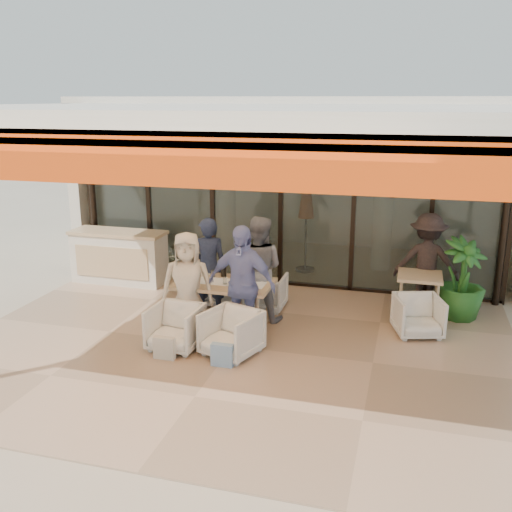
{
  "coord_description": "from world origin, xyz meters",
  "views": [
    {
      "loc": [
        2.36,
        -7.24,
        3.49
      ],
      "look_at": [
        0.1,
        0.9,
        1.15
      ],
      "focal_mm": 40.0,
      "sensor_mm": 36.0,
      "label": 1
    }
  ],
  "objects_px": {
    "host_counter": "(119,257)",
    "chair_near_left": "(175,325)",
    "diner_cream": "(188,285)",
    "potted_palm": "(462,280)",
    "diner_grey": "(258,269)",
    "side_chair": "(418,314)",
    "side_table": "(420,281)",
    "standing_woman": "(427,262)",
    "dining_table": "(224,286)",
    "chair_far_right": "(266,290)",
    "chair_near_right": "(231,331)",
    "diner_navy": "(208,267)",
    "chair_far_left": "(219,288)",
    "diner_periwinkle": "(241,285)"
  },
  "relations": [
    {
      "from": "dining_table",
      "to": "host_counter",
      "type": "bearing_deg",
      "value": 149.48
    },
    {
      "from": "chair_far_right",
      "to": "side_chair",
      "type": "distance_m",
      "value": 2.56
    },
    {
      "from": "chair_far_left",
      "to": "side_table",
      "type": "bearing_deg",
      "value": 170.67
    },
    {
      "from": "host_counter",
      "to": "standing_woman",
      "type": "relative_size",
      "value": 1.11
    },
    {
      "from": "diner_grey",
      "to": "diner_cream",
      "type": "bearing_deg",
      "value": 44.28
    },
    {
      "from": "chair_near_right",
      "to": "diner_cream",
      "type": "bearing_deg",
      "value": 168.26
    },
    {
      "from": "diner_grey",
      "to": "potted_palm",
      "type": "height_order",
      "value": "diner_grey"
    },
    {
      "from": "side_chair",
      "to": "standing_woman",
      "type": "distance_m",
      "value": 1.33
    },
    {
      "from": "diner_navy",
      "to": "host_counter",
      "type": "bearing_deg",
      "value": -47.69
    },
    {
      "from": "chair_far_right",
      "to": "chair_near_left",
      "type": "bearing_deg",
      "value": 65.81
    },
    {
      "from": "chair_far_left",
      "to": "chair_far_right",
      "type": "xyz_separation_m",
      "value": [
        0.84,
        0.0,
        0.04
      ]
    },
    {
      "from": "potted_palm",
      "to": "chair_far_right",
      "type": "bearing_deg",
      "value": -172.63
    },
    {
      "from": "side_table",
      "to": "standing_woman",
      "type": "height_order",
      "value": "standing_woman"
    },
    {
      "from": "host_counter",
      "to": "chair_near_left",
      "type": "xyz_separation_m",
      "value": [
        2.26,
        -2.53,
        -0.18
      ]
    },
    {
      "from": "chair_far_left",
      "to": "side_table",
      "type": "height_order",
      "value": "side_table"
    },
    {
      "from": "host_counter",
      "to": "side_table",
      "type": "bearing_deg",
      "value": -3.71
    },
    {
      "from": "diner_navy",
      "to": "diner_grey",
      "type": "xyz_separation_m",
      "value": [
        0.84,
        0.0,
        0.03
      ]
    },
    {
      "from": "chair_far_right",
      "to": "diner_navy",
      "type": "distance_m",
      "value": 1.09
    },
    {
      "from": "diner_cream",
      "to": "side_chair",
      "type": "height_order",
      "value": "diner_cream"
    },
    {
      "from": "host_counter",
      "to": "dining_table",
      "type": "relative_size",
      "value": 1.23
    },
    {
      "from": "host_counter",
      "to": "chair_near_right",
      "type": "height_order",
      "value": "host_counter"
    },
    {
      "from": "dining_table",
      "to": "diner_periwinkle",
      "type": "relative_size",
      "value": 0.85
    },
    {
      "from": "dining_table",
      "to": "standing_woman",
      "type": "relative_size",
      "value": 0.9
    },
    {
      "from": "diner_cream",
      "to": "standing_woman",
      "type": "distance_m",
      "value": 4.07
    },
    {
      "from": "standing_woman",
      "to": "diner_navy",
      "type": "bearing_deg",
      "value": 21.03
    },
    {
      "from": "chair_far_left",
      "to": "chair_far_right",
      "type": "bearing_deg",
      "value": 166.09
    },
    {
      "from": "dining_table",
      "to": "diner_cream",
      "type": "xyz_separation_m",
      "value": [
        -0.41,
        -0.46,
        0.12
      ]
    },
    {
      "from": "chair_far_right",
      "to": "diner_periwinkle",
      "type": "distance_m",
      "value": 1.5
    },
    {
      "from": "diner_navy",
      "to": "side_chair",
      "type": "height_order",
      "value": "diner_navy"
    },
    {
      "from": "chair_near_left",
      "to": "potted_palm",
      "type": "bearing_deg",
      "value": 32.75
    },
    {
      "from": "chair_near_right",
      "to": "diner_navy",
      "type": "bearing_deg",
      "value": 139.99
    },
    {
      "from": "diner_cream",
      "to": "side_table",
      "type": "bearing_deg",
      "value": 11.75
    },
    {
      "from": "diner_navy",
      "to": "diner_grey",
      "type": "height_order",
      "value": "diner_grey"
    },
    {
      "from": "chair_near_right",
      "to": "diner_grey",
      "type": "distance_m",
      "value": 1.49
    },
    {
      "from": "dining_table",
      "to": "diner_navy",
      "type": "relative_size",
      "value": 0.91
    },
    {
      "from": "dining_table",
      "to": "diner_grey",
      "type": "xyz_separation_m",
      "value": [
        0.43,
        0.44,
        0.17
      ]
    },
    {
      "from": "side_table",
      "to": "diner_navy",
      "type": "bearing_deg",
      "value": -167.08
    },
    {
      "from": "chair_near_right",
      "to": "potted_palm",
      "type": "relative_size",
      "value": 0.54
    },
    {
      "from": "chair_near_right",
      "to": "host_counter",
      "type": "bearing_deg",
      "value": 159.78
    },
    {
      "from": "chair_far_right",
      "to": "potted_palm",
      "type": "xyz_separation_m",
      "value": [
        3.16,
        0.41,
        0.34
      ]
    },
    {
      "from": "dining_table",
      "to": "diner_grey",
      "type": "height_order",
      "value": "diner_grey"
    },
    {
      "from": "diner_grey",
      "to": "side_chair",
      "type": "bearing_deg",
      "value": 177.73
    },
    {
      "from": "chair_far_left",
      "to": "standing_woman",
      "type": "bearing_deg",
      "value": 178.35
    },
    {
      "from": "diner_periwinkle",
      "to": "standing_woman",
      "type": "distance_m",
      "value": 3.38
    },
    {
      "from": "side_chair",
      "to": "potted_palm",
      "type": "relative_size",
      "value": 0.51
    },
    {
      "from": "diner_periwinkle",
      "to": "chair_far_right",
      "type": "bearing_deg",
      "value": 96.86
    },
    {
      "from": "side_chair",
      "to": "chair_far_left",
      "type": "bearing_deg",
      "value": 154.99
    },
    {
      "from": "dining_table",
      "to": "potted_palm",
      "type": "bearing_deg",
      "value": 20.64
    },
    {
      "from": "diner_grey",
      "to": "side_chair",
      "type": "xyz_separation_m",
      "value": [
        2.51,
        0.02,
        -0.52
      ]
    },
    {
      "from": "diner_cream",
      "to": "potted_palm",
      "type": "relative_size",
      "value": 1.2
    }
  ]
}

